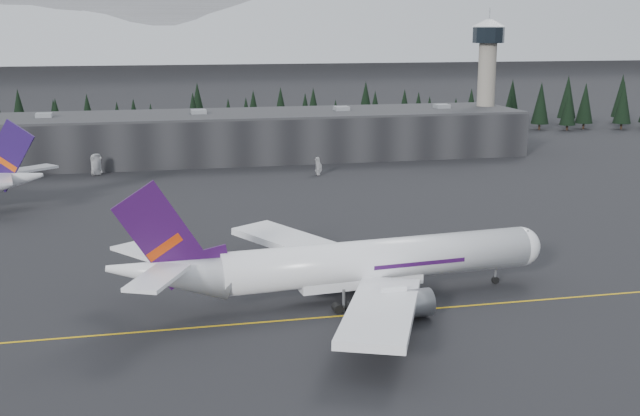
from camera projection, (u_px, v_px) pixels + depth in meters
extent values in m
plane|color=black|center=(354.00, 309.00, 103.29)|extent=(1400.00, 1400.00, 0.00)
cube|color=gold|center=(358.00, 315.00, 101.38)|extent=(400.00, 0.40, 0.02)
cube|color=black|center=(236.00, 137.00, 220.87)|extent=(160.00, 30.00, 12.00)
cube|color=#333335|center=(235.00, 114.00, 219.48)|extent=(160.00, 30.00, 0.60)
cylinder|color=gray|center=(486.00, 94.00, 237.68)|extent=(5.20, 5.20, 32.00)
cylinder|color=black|center=(489.00, 35.00, 233.87)|extent=(9.20, 9.20, 4.50)
cone|color=silver|center=(489.00, 23.00, 233.11)|extent=(10.00, 10.00, 2.00)
cube|color=black|center=(222.00, 117.00, 255.74)|extent=(360.00, 20.00, 15.00)
cylinder|color=white|center=(379.00, 260.00, 107.15)|extent=(43.37, 9.53, 5.61)
sphere|color=white|center=(520.00, 246.00, 113.64)|extent=(5.61, 5.61, 5.61)
cone|color=white|center=(168.00, 273.00, 98.49)|extent=(16.17, 7.03, 8.13)
cube|color=white|center=(307.00, 246.00, 119.23)|extent=(20.63, 26.03, 2.40)
cylinder|color=gray|center=(355.00, 263.00, 116.51)|extent=(6.38, 4.10, 3.56)
cube|color=white|center=(382.00, 310.00, 92.33)|extent=(17.04, 27.07, 2.40)
cylinder|color=gray|center=(408.00, 304.00, 99.15)|extent=(6.38, 4.10, 3.56)
cube|color=#320E45|center=(162.00, 236.00, 97.30)|extent=(11.84, 1.55, 13.93)
cube|color=#BF360B|center=(164.00, 247.00, 97.67)|extent=(4.59, 0.94, 3.43)
cube|color=white|center=(147.00, 252.00, 102.85)|extent=(9.38, 10.83, 0.47)
cube|color=white|center=(157.00, 278.00, 92.43)|extent=(8.13, 11.11, 0.47)
cylinder|color=black|center=(496.00, 274.00, 113.33)|extent=(0.47, 0.47, 2.81)
cylinder|color=black|center=(323.00, 282.00, 109.90)|extent=(0.47, 0.47, 2.81)
cylinder|color=black|center=(344.00, 301.00, 102.09)|extent=(0.47, 0.47, 2.81)
cone|color=silver|center=(6.00, 181.00, 156.71)|extent=(17.21, 11.14, 8.38)
cube|color=#24104C|center=(7.00, 156.00, 155.56)|extent=(11.61, 4.76, 14.37)
cube|color=#D1480C|center=(6.00, 163.00, 155.91)|extent=(4.59, 2.17, 3.54)
cube|color=silver|center=(0.00, 180.00, 150.56)|extent=(6.01, 11.18, 0.48)
cube|color=silver|center=(30.00, 169.00, 161.75)|extent=(10.96, 10.09, 0.48)
imported|color=white|center=(96.00, 172.00, 196.38)|extent=(4.60, 5.97, 1.51)
imported|color=silver|center=(319.00, 172.00, 196.64)|extent=(4.58, 1.88, 1.55)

